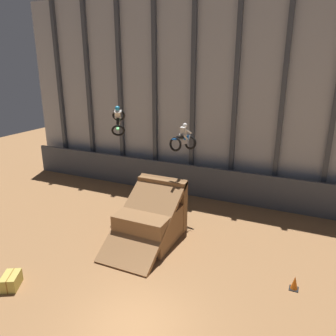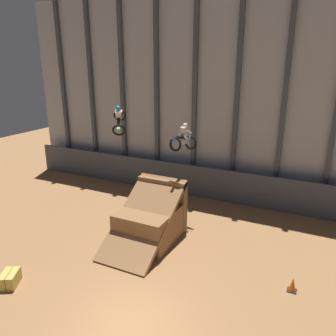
{
  "view_description": "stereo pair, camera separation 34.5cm",
  "coord_description": "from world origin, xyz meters",
  "px_view_note": "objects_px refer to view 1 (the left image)",
  "views": [
    {
      "loc": [
        4.81,
        -7.63,
        8.57
      ],
      "look_at": [
        -2.03,
        7.16,
        3.35
      ],
      "focal_mm": 35.0,
      "sensor_mm": 36.0,
      "label": 1
    },
    {
      "loc": [
        5.12,
        -7.49,
        8.57
      ],
      "look_at": [
        -2.03,
        7.16,
        3.35
      ],
      "focal_mm": 35.0,
      "sensor_mm": 36.0,
      "label": 2
    }
  ],
  "objects_px": {
    "traffic_cone_near_ramp": "(295,283)",
    "rider_bike_left_air": "(118,120)",
    "dirt_ramp": "(152,219)",
    "hay_bale_trackside": "(11,281)",
    "rider_bike_right_air": "(183,139)"
  },
  "relations": [
    {
      "from": "dirt_ramp",
      "to": "rider_bike_left_air",
      "type": "height_order",
      "value": "rider_bike_left_air"
    },
    {
      "from": "dirt_ramp",
      "to": "rider_bike_right_air",
      "type": "bearing_deg",
      "value": 70.5
    },
    {
      "from": "dirt_ramp",
      "to": "rider_bike_left_air",
      "type": "distance_m",
      "value": 5.8
    },
    {
      "from": "rider_bike_right_air",
      "to": "hay_bale_trackside",
      "type": "height_order",
      "value": "rider_bike_right_air"
    },
    {
      "from": "rider_bike_left_air",
      "to": "traffic_cone_near_ramp",
      "type": "xyz_separation_m",
      "value": [
        10.01,
        -3.15,
        -5.33
      ]
    },
    {
      "from": "rider_bike_left_air",
      "to": "hay_bale_trackside",
      "type": "bearing_deg",
      "value": -122.61
    },
    {
      "from": "rider_bike_left_air",
      "to": "hay_bale_trackside",
      "type": "xyz_separation_m",
      "value": [
        -0.29,
        -7.77,
        -5.33
      ]
    },
    {
      "from": "traffic_cone_near_ramp",
      "to": "dirt_ramp",
      "type": "bearing_deg",
      "value": 169.59
    },
    {
      "from": "rider_bike_left_air",
      "to": "traffic_cone_near_ramp",
      "type": "distance_m",
      "value": 11.77
    },
    {
      "from": "rider_bike_left_air",
      "to": "rider_bike_right_air",
      "type": "bearing_deg",
      "value": -26.08
    },
    {
      "from": "dirt_ramp",
      "to": "hay_bale_trackside",
      "type": "relative_size",
      "value": 4.32
    },
    {
      "from": "dirt_ramp",
      "to": "traffic_cone_near_ramp",
      "type": "relative_size",
      "value": 8.04
    },
    {
      "from": "traffic_cone_near_ramp",
      "to": "rider_bike_left_air",
      "type": "bearing_deg",
      "value": 162.52
    },
    {
      "from": "dirt_ramp",
      "to": "rider_bike_left_air",
      "type": "bearing_deg",
      "value": 148.22
    },
    {
      "from": "dirt_ramp",
      "to": "rider_bike_left_air",
      "type": "relative_size",
      "value": 2.57
    }
  ]
}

